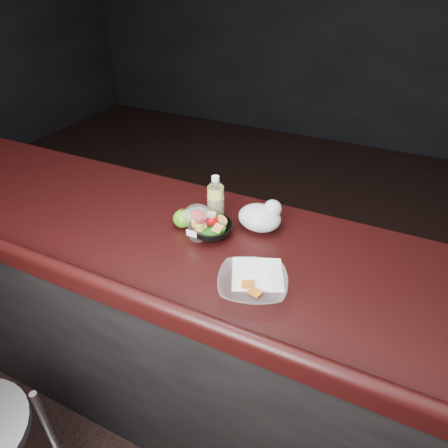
{
  "coord_description": "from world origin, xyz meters",
  "views": [
    {
      "loc": [
        0.55,
        -0.7,
        1.86
      ],
      "look_at": [
        0.06,
        0.32,
        1.1
      ],
      "focal_mm": 32.0,
      "sensor_mm": 36.0,
      "label": 1
    }
  ],
  "objects_px": {
    "fruit_cup": "(198,222)",
    "snack_bowl": "(211,228)",
    "green_apple": "(183,218)",
    "takeout_bowl": "(252,284)",
    "lemonade_bottle": "(216,203)"
  },
  "relations": [
    {
      "from": "lemonade_bottle",
      "to": "takeout_bowl",
      "type": "distance_m",
      "value": 0.4
    },
    {
      "from": "lemonade_bottle",
      "to": "green_apple",
      "type": "xyz_separation_m",
      "value": [
        -0.09,
        -0.08,
        -0.05
      ]
    },
    {
      "from": "lemonade_bottle",
      "to": "green_apple",
      "type": "relative_size",
      "value": 2.47
    },
    {
      "from": "fruit_cup",
      "to": "takeout_bowl",
      "type": "height_order",
      "value": "fruit_cup"
    },
    {
      "from": "fruit_cup",
      "to": "snack_bowl",
      "type": "distance_m",
      "value": 0.06
    },
    {
      "from": "snack_bowl",
      "to": "green_apple",
      "type": "bearing_deg",
      "value": 177.83
    },
    {
      "from": "takeout_bowl",
      "to": "lemonade_bottle",
      "type": "bearing_deg",
      "value": 132.73
    },
    {
      "from": "green_apple",
      "to": "fruit_cup",
      "type": "bearing_deg",
      "value": -24.69
    },
    {
      "from": "fruit_cup",
      "to": "snack_bowl",
      "type": "bearing_deg",
      "value": 44.85
    },
    {
      "from": "fruit_cup",
      "to": "snack_bowl",
      "type": "xyz_separation_m",
      "value": [
        0.03,
        0.03,
        -0.04
      ]
    },
    {
      "from": "fruit_cup",
      "to": "takeout_bowl",
      "type": "xyz_separation_m",
      "value": [
        0.28,
        -0.17,
        -0.04
      ]
    },
    {
      "from": "fruit_cup",
      "to": "green_apple",
      "type": "relative_size",
      "value": 1.69
    },
    {
      "from": "snack_bowl",
      "to": "takeout_bowl",
      "type": "distance_m",
      "value": 0.32
    },
    {
      "from": "snack_bowl",
      "to": "takeout_bowl",
      "type": "bearing_deg",
      "value": -39.74
    },
    {
      "from": "fruit_cup",
      "to": "green_apple",
      "type": "height_order",
      "value": "fruit_cup"
    }
  ]
}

